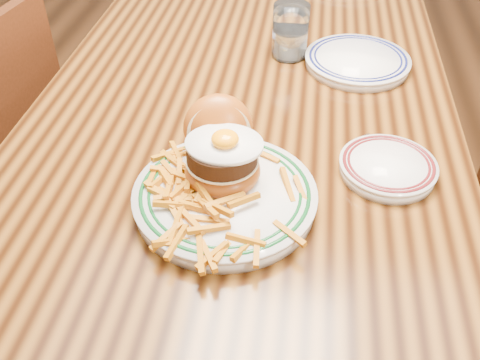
# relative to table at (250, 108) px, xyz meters

# --- Properties ---
(floor) EXTENTS (6.00, 6.00, 0.00)m
(floor) POSITION_rel_table_xyz_m (0.00, 0.00, -0.66)
(floor) COLOR black
(floor) RESTS_ON ground
(table) EXTENTS (0.85, 1.60, 0.75)m
(table) POSITION_rel_table_xyz_m (0.00, 0.00, 0.00)
(table) COLOR black
(table) RESTS_ON floor
(main_plate) EXTENTS (0.29, 0.31, 0.14)m
(main_plate) POSITION_rel_table_xyz_m (0.01, -0.40, 0.13)
(main_plate) COLOR silver
(main_plate) RESTS_ON table
(side_plate) EXTENTS (0.17, 0.17, 0.03)m
(side_plate) POSITION_rel_table_xyz_m (0.27, -0.30, 0.10)
(side_plate) COLOR silver
(side_plate) RESTS_ON table
(rear_plate) EXTENTS (0.23, 0.23, 0.03)m
(rear_plate) POSITION_rel_table_xyz_m (0.23, 0.07, 0.10)
(rear_plate) COLOR silver
(rear_plate) RESTS_ON table
(water_glass) EXTENTS (0.08, 0.08, 0.12)m
(water_glass) POSITION_rel_table_xyz_m (0.08, 0.10, 0.14)
(water_glass) COLOR white
(water_glass) RESTS_ON table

